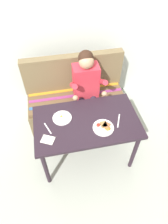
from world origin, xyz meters
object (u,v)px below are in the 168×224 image
object	(u,v)px
napkin	(48,140)
knife	(119,121)
couch	(76,100)
plate_breakfast	(104,127)
table	(87,125)
fork	(48,128)
person	(87,86)
plate_eggs	(62,118)

from	to	relation	value
napkin	knife	size ratio (longest dim) A/B	0.67
couch	plate_breakfast	bearing A→B (deg)	-79.75
table	knife	distance (m)	0.37
knife	couch	bearing A→B (deg)	137.40
plate_breakfast	knife	world-z (taller)	plate_breakfast
napkin	fork	world-z (taller)	napkin
napkin	knife	world-z (taller)	napkin
fork	person	bearing A→B (deg)	25.57
couch	napkin	size ratio (longest dim) A/B	10.73
person	plate_breakfast	size ratio (longest dim) A/B	5.19
plate_eggs	knife	size ratio (longest dim) A/B	1.10
table	plate_breakfast	size ratio (longest dim) A/B	5.14
person	plate_eggs	world-z (taller)	person
fork	knife	world-z (taller)	same
couch	plate_eggs	bearing A→B (deg)	-111.86
plate_breakfast	fork	size ratio (longest dim) A/B	1.37
person	plate_breakfast	bearing A→B (deg)	-87.30
plate_eggs	table	bearing A→B (deg)	-19.58
table	person	world-z (taller)	person
person	fork	bearing A→B (deg)	-133.19
table	napkin	bearing A→B (deg)	-159.51
person	plate_eggs	xyz separation A→B (m)	(-0.40, -0.49, -0.00)
person	napkin	world-z (taller)	person
table	fork	bearing A→B (deg)	-177.58
person	fork	size ratio (longest dim) A/B	7.13
person	plate_breakfast	xyz separation A→B (m)	(0.03, -0.72, 0.00)
napkin	fork	xyz separation A→B (m)	(0.01, 0.15, -0.00)
plate_breakfast	fork	distance (m)	0.62
couch	knife	distance (m)	0.99
knife	plate_breakfast	bearing A→B (deg)	-137.80
couch	person	distance (m)	0.46
couch	plate_eggs	size ratio (longest dim) A/B	6.57
plate_breakfast	couch	bearing A→B (deg)	100.25
table	plate_breakfast	distance (m)	0.23
plate_eggs	napkin	world-z (taller)	plate_eggs
fork	knife	bearing A→B (deg)	-24.89
couch	person	size ratio (longest dim) A/B	1.19
plate_breakfast	plate_eggs	xyz separation A→B (m)	(-0.43, 0.23, -0.00)
plate_eggs	napkin	xyz separation A→B (m)	(-0.19, -0.27, -0.01)
person	napkin	bearing A→B (deg)	-127.49
couch	plate_eggs	xyz separation A→B (m)	(-0.27, -0.67, 0.41)
fork	napkin	bearing A→B (deg)	-115.54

